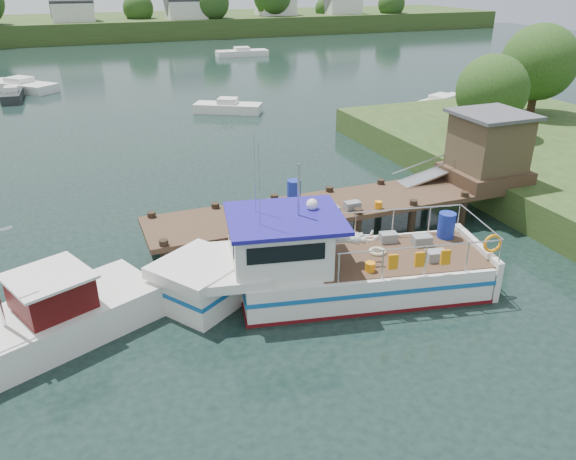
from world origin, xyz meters
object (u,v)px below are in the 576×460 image
object	(u,v)px
work_boat	(24,330)
moored_b	(228,107)
moored_far	(242,53)
moored_d	(20,86)
moored_c	(442,103)
moored_e	(12,95)
dock	(438,169)
lobster_boat	(321,267)

from	to	relation	value
work_boat	moored_b	world-z (taller)	work_boat
moored_far	moored_d	size ratio (longest dim) A/B	0.96
work_boat	moored_c	xyz separation A→B (m)	(29.81, 21.94, -0.31)
work_boat	moored_c	size ratio (longest dim) A/B	1.18
moored_b	moored_d	bearing A→B (deg)	129.68
moored_far	moored_b	world-z (taller)	moored_b
moored_d	moored_e	distance (m)	4.34
dock	lobster_boat	size ratio (longest dim) A/B	1.44
work_boat	moored_b	distance (m)	29.84
work_boat	moored_far	world-z (taller)	work_boat
dock	moored_far	distance (m)	52.88
dock	moored_b	xyz separation A→B (m)	(-2.94, 22.73, -1.83)
moored_d	moored_e	bearing A→B (deg)	-109.09
work_boat	moored_c	world-z (taller)	work_boat
dock	moored_far	world-z (taller)	dock
work_boat	moored_d	bearing A→B (deg)	68.71
dock	moored_e	size ratio (longest dim) A/B	3.84
moored_c	moored_d	world-z (taller)	moored_d
dock	lobster_boat	world-z (taller)	lobster_boat
lobster_boat	moored_c	bearing A→B (deg)	58.13
moored_b	moored_e	size ratio (longest dim) A/B	1.21
dock	lobster_boat	xyz separation A→B (m)	(-7.34, -4.07, -1.23)
moored_far	moored_d	bearing A→B (deg)	-161.66
dock	lobster_boat	distance (m)	8.48
lobster_boat	moored_b	xyz separation A→B (m)	(4.40, 26.80, -0.59)
dock	moored_far	size ratio (longest dim) A/B	2.49
moored_b	lobster_boat	bearing A→B (deg)	-104.56
work_boat	moored_e	distance (m)	37.52
lobster_boat	moored_far	bearing A→B (deg)	86.55
moored_b	moored_far	bearing A→B (deg)	65.59
work_boat	lobster_boat	bearing A→B (deg)	-24.84
lobster_boat	work_boat	world-z (taller)	lobster_boat
dock	work_boat	bearing A→B (deg)	-166.83
lobster_boat	moored_far	distance (m)	58.29
dock	lobster_boat	bearing A→B (deg)	-151.00
dock	moored_d	world-z (taller)	dock
moored_far	moored_b	size ratio (longest dim) A/B	1.27
work_boat	dock	bearing A→B (deg)	-10.33
moored_c	lobster_boat	bearing A→B (deg)	-145.99
dock	moored_c	world-z (taller)	dock
dock	moored_d	xyz separation A→B (m)	(-18.08, 37.93, -1.79)
moored_e	moored_far	bearing A→B (deg)	28.13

